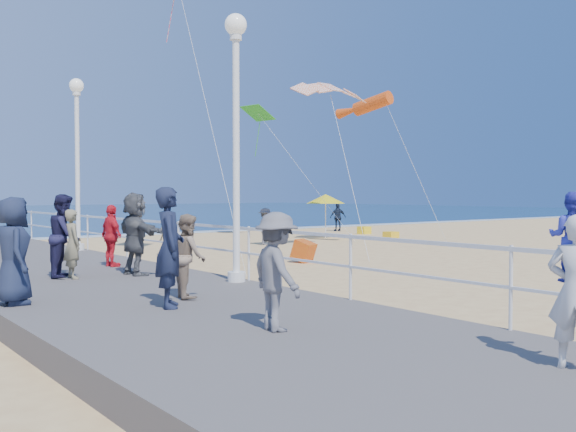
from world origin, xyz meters
TOP-DOWN VIEW (x-y plane):
  - ground at (0.00, 0.00)m, footprint 160.00×160.00m
  - surf_line at (0.00, 20.50)m, footprint 160.00×1.20m
  - boardwalk at (-7.50, 0.00)m, footprint 5.00×44.00m
  - railing at (-5.05, 0.00)m, footprint 0.05×42.00m
  - lamp_post_mid at (-5.35, 0.00)m, footprint 0.44×0.44m
  - lamp_post_far at (-5.35, 9.00)m, footprint 0.44×0.44m
  - toddler_held at (-6.03, -7.33)m, footprint 0.47×0.54m
  - spectator_0 at (-7.76, -1.81)m, footprint 0.69×0.81m
  - spectator_1 at (-7.08, -1.16)m, footprint 0.72×0.82m
  - spectator_2 at (-7.46, -4.18)m, footprint 0.70×1.06m
  - spectator_3 at (-6.29, 4.06)m, footprint 0.43×0.90m
  - spectator_4 at (-9.60, -0.07)m, footprint 0.63×0.89m
  - spectator_5 at (-6.50, 2.23)m, footprint 0.61×1.69m
  - spectator_6 at (-7.79, 2.47)m, footprint 0.35×0.53m
  - spectator_7 at (-7.84, 2.79)m, footprint 1.01×1.07m
  - beach_walker_a at (3.41, 11.22)m, footprint 1.12×1.13m
  - beach_walker_b at (12.48, 16.68)m, footprint 1.02×0.69m
  - beach_walker_c at (-2.16, 9.14)m, footprint 0.62×0.83m
  - box_kite at (0.29, 4.81)m, footprint 0.76×0.85m
  - beach_umbrella at (8.07, 12.70)m, footprint 1.90×1.90m
  - beach_chair_left at (9.61, 9.85)m, footprint 0.55×0.55m
  - beach_chair_right at (11.85, 13.89)m, footprint 0.55×0.55m
  - kite_parafoil at (3.71, 7.42)m, footprint 3.24×0.94m
  - kite_windsock at (6.45, 7.92)m, footprint 1.05×2.90m
  - kite_diamond_green at (5.73, 15.08)m, footprint 1.40×1.52m

SIDE VIEW (x-z plane):
  - ground at x=0.00m, z-range 0.00..0.00m
  - surf_line at x=0.00m, z-range 0.01..0.05m
  - boardwalk at x=-7.50m, z-range 0.00..0.40m
  - beach_chair_left at x=9.61m, z-range 0.00..0.40m
  - beach_chair_right at x=11.85m, z-range 0.00..0.40m
  - box_kite at x=0.29m, z-range -0.07..0.67m
  - beach_walker_c at x=-2.16m, z-range 0.00..1.55m
  - beach_walker_a at x=3.41m, z-range 0.00..1.56m
  - beach_walker_b at x=12.48m, z-range 0.00..1.62m
  - spectator_1 at x=-7.08m, z-range 0.40..1.82m
  - spectator_6 at x=-7.79m, z-range 0.40..1.84m
  - spectator_3 at x=-6.29m, z-range 0.40..1.90m
  - spectator_2 at x=-7.46m, z-range 0.40..1.93m
  - railing at x=-5.05m, z-range 0.98..1.53m
  - spectator_4 at x=-9.60m, z-range 0.40..2.11m
  - spectator_7 at x=-7.84m, z-range 0.40..2.15m
  - spectator_5 at x=-6.50m, z-range 0.40..2.19m
  - spectator_0 at x=-7.76m, z-range 0.40..2.27m
  - toddler_held at x=-6.03m, z-range 1.25..2.18m
  - beach_umbrella at x=8.07m, z-range 0.84..2.98m
  - lamp_post_mid at x=-5.35m, z-range 1.00..6.32m
  - lamp_post_far at x=-5.35m, z-range 1.00..6.32m
  - kite_windsock at x=6.45m, z-range 5.27..6.40m
  - kite_diamond_green at x=5.73m, z-range 5.78..6.43m
  - kite_parafoil at x=3.71m, z-range 5.83..6.49m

